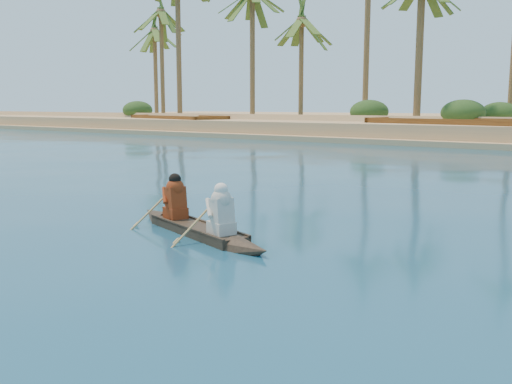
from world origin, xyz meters
The scene contains 3 objects.
canoe centered at (-8.00, -4.00, 0.25)m, with size 4.69×2.13×1.31m.
barge_left centered at (-37.65, 27.00, 0.66)m, with size 11.87×6.50×1.88m.
barge_mid centered at (-11.98, 26.61, 0.69)m, with size 12.24×5.79×1.96m.
Camera 1 is at (-0.52, -12.44, 2.57)m, focal length 40.00 mm.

